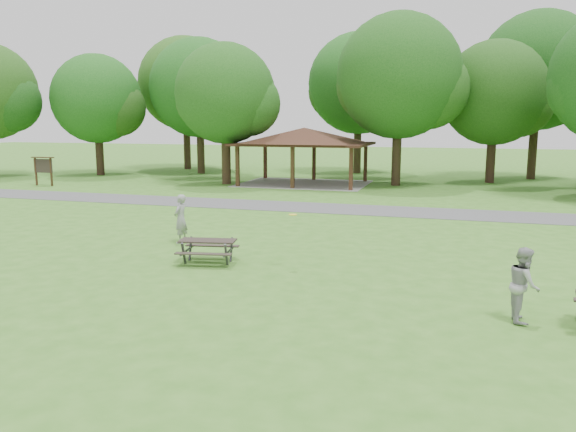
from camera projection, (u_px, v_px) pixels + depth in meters
The scene contains 16 objects.
ground at pixel (203, 291), 14.02m from camera, with size 160.00×160.00×0.00m, color #3C7621.
asphalt_path at pixel (329, 208), 27.22m from camera, with size 120.00×3.20×0.02m, color #4E4E51.
pavilion at pixel (304, 138), 37.29m from camera, with size 8.60×7.01×3.76m.
notice_board at pixel (43, 166), 36.54m from camera, with size 1.60×0.30×1.88m.
tree_row_b at pixel (98, 102), 43.17m from camera, with size 7.14×6.80×9.28m.
tree_row_c at pixel (200, 91), 44.30m from camera, with size 8.19×7.80×10.67m.
tree_row_d at pixel (226, 97), 36.86m from camera, with size 6.93×6.60×9.27m.
tree_row_e at pixel (401, 80), 35.87m from camera, with size 8.40×8.00×11.02m.
tree_row_f at pixel (496, 96), 37.60m from camera, with size 7.35×7.00×9.55m.
tree_deep_a at pixel (187, 86), 48.37m from camera, with size 8.40×8.00×11.38m.
tree_deep_b at pixel (360, 87), 44.55m from camera, with size 8.40×8.00×11.13m.
tree_deep_c at pixel (540, 74), 39.76m from camera, with size 8.82×8.40×11.90m.
picnic_table_middle at pixel (208, 245), 16.72m from camera, with size 1.88×1.62×0.72m.
frisbee_in_flight at pixel (293, 215), 15.90m from camera, with size 0.28×0.28×0.02m.
frisbee_thrower at pixel (181, 219), 19.41m from camera, with size 0.62×0.41×1.70m, color gray.
frisbee_catcher at pixel (524, 285), 11.79m from camera, with size 0.78×0.60×1.60m, color #A0A0A2.
Camera 1 is at (5.99, -12.30, 4.20)m, focal length 35.00 mm.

